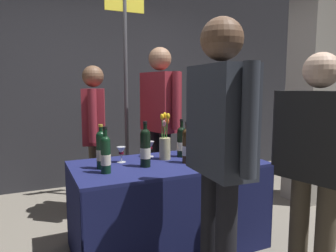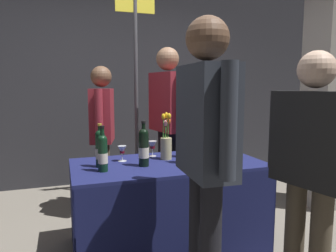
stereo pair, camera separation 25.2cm
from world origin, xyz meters
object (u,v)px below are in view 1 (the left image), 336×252
Objects in this scene: concrete_pillar at (312,68)px; featured_wine_bottle at (106,154)px; display_bottle_0 at (196,139)px; vendor_presenter at (160,113)px; flower_vase at (165,144)px; wine_glass_mid at (121,151)px; booth_signpost at (126,78)px; taster_foreground_right at (220,141)px; wine_glass_near_vendor at (150,146)px; tasting_table at (168,187)px.

concrete_pillar is 9.15× the size of featured_wine_bottle.
featured_wine_bottle is 1.11× the size of display_bottle_0.
vendor_presenter reaches higher than featured_wine_bottle.
wine_glass_mid is at bearing 172.76° from flower_vase.
booth_signpost is at bearing 112.61° from display_bottle_0.
wine_glass_mid is 0.08× the size of taster_foreground_right.
display_bottle_0 is 0.56m from vendor_presenter.
display_bottle_0 is 0.41m from flower_vase.
wine_glass_mid is at bearing 54.60° from featured_wine_bottle.
concrete_pillar is 2.06m from flower_vase.
concrete_pillar is 2.62m from featured_wine_bottle.
display_bottle_0 is (0.95, 0.37, -0.02)m from featured_wine_bottle.
concrete_pillar reaches higher than wine_glass_mid.
flower_vase is (0.08, -0.15, 0.03)m from wine_glass_near_vendor.
featured_wine_bottle is 0.14× the size of booth_signpost.
flower_vase is at bearing -61.29° from wine_glass_near_vendor.
wine_glass_mid is at bearing -109.32° from booth_signpost.
booth_signpost is (-0.01, 1.09, 0.58)m from flower_vase.
flower_vase reaches higher than wine_glass_near_vendor.
vendor_presenter is at bearing -8.01° from taster_foreground_right.
tasting_table is 0.90× the size of taster_foreground_right.
tasting_table is 1.51m from booth_signpost.
wine_glass_near_vendor is (-0.06, 0.25, 0.31)m from tasting_table.
display_bottle_0 is 0.17× the size of vendor_presenter.
wine_glass_mid is (-0.35, 0.16, 0.31)m from tasting_table.
featured_wine_bottle is 0.20× the size of taster_foreground_right.
featured_wine_bottle is 0.61m from wine_glass_near_vendor.
wine_glass_mid reaches higher than tasting_table.
wine_glass_near_vendor is 0.34× the size of flower_vase.
flower_vase is at bearing 21.51° from featured_wine_bottle.
tasting_table is 3.84× the size of flower_vase.
wine_glass_mid is at bearing -176.04° from concrete_pillar.
concrete_pillar is 1.81× the size of taster_foreground_right.
wine_glass_mid is 0.32× the size of flower_vase.
concrete_pillar is 22.51× the size of wine_glass_near_vendor.
flower_vase reaches higher than tasting_table.
booth_signpost is (0.01, 1.20, 0.93)m from tasting_table.
taster_foreground_right reaches higher than wine_glass_mid.
taster_foreground_right reaches higher than wine_glass_near_vendor.
concrete_pillar is 2.14m from wine_glass_near_vendor.
booth_signpost reaches higher than taster_foreground_right.
tasting_table is 5.05× the size of display_bottle_0.
vendor_presenter is 0.73× the size of booth_signpost.
featured_wine_bottle is at bearing -112.99° from booth_signpost.
vendor_presenter is (0.31, 0.50, 0.25)m from wine_glass_near_vendor.
booth_signpost is at bearing 89.28° from tasting_table.
wine_glass_near_vendor is 1.13m from booth_signpost.
flower_vase is (0.37, -0.05, 0.04)m from wine_glass_mid.
booth_signpost is at bearing 67.01° from featured_wine_bottle.
booth_signpost is at bearing -163.82° from vendor_presenter.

